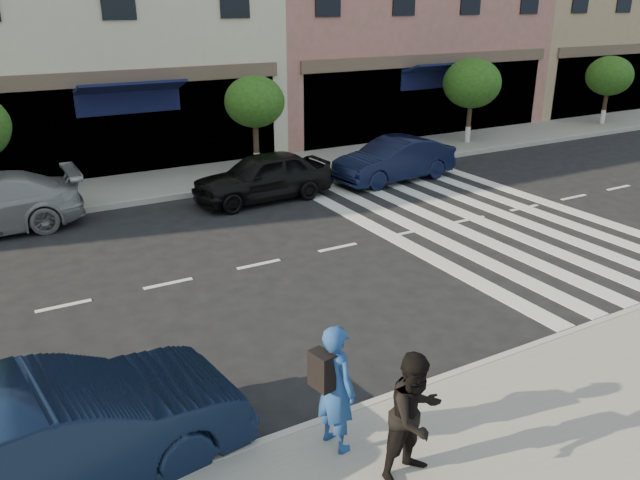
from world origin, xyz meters
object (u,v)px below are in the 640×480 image
(car_far_mid, at_px, (263,176))
(walker, at_px, (415,416))
(car_near_mid, at_px, (49,441))
(photographer, at_px, (336,387))
(car_far_right, at_px, (394,160))

(car_far_mid, bearing_deg, walker, -18.67)
(car_near_mid, distance_m, car_far_mid, 11.50)
(walker, distance_m, car_far_mid, 11.57)
(photographer, xyz_separation_m, car_far_right, (8.15, 10.08, -0.32))
(photographer, bearing_deg, walker, -159.52)
(walker, distance_m, car_far_right, 13.35)
(car_near_mid, bearing_deg, walker, -124.47)
(walker, xyz_separation_m, car_far_right, (7.62, 10.96, -0.28))
(walker, height_order, car_near_mid, walker)
(photographer, relative_size, car_far_right, 0.41)
(car_far_mid, height_order, car_far_right, car_far_mid)
(car_near_mid, distance_m, car_far_right, 14.49)
(car_near_mid, xyz_separation_m, car_far_mid, (6.84, 9.25, -0.06))
(car_near_mid, height_order, car_far_right, car_near_mid)
(walker, distance_m, car_near_mid, 4.12)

